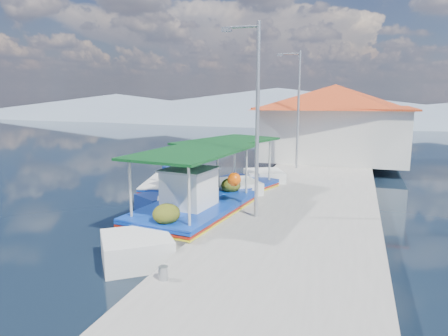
% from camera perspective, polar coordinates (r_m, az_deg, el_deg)
% --- Properties ---
extents(ground, '(160.00, 160.00, 0.00)m').
position_cam_1_polar(ground, '(13.47, -17.35, -9.12)').
color(ground, black).
rests_on(ground, ground).
extents(quay, '(5.00, 44.00, 0.50)m').
position_cam_1_polar(quay, '(16.87, 12.02, -4.03)').
color(quay, '#A19E97').
rests_on(quay, ground).
extents(bollards, '(0.20, 17.20, 0.30)m').
position_cam_1_polar(bollards, '(16.39, 4.47, -2.81)').
color(bollards, '#A5A8AD').
rests_on(bollards, quay).
extents(main_caique, '(3.25, 8.71, 2.89)m').
position_cam_1_polar(main_caique, '(13.59, -3.99, -6.02)').
color(main_caique, silver).
rests_on(main_caique, ground).
extents(caique_green_canopy, '(3.92, 7.29, 2.89)m').
position_cam_1_polar(caique_green_canopy, '(16.34, 0.41, -3.61)').
color(caique_green_canopy, silver).
rests_on(caique_green_canopy, ground).
extents(caique_blue_hull, '(2.97, 6.46, 1.18)m').
position_cam_1_polar(caique_blue_hull, '(17.64, -7.15, -3.00)').
color(caique_blue_hull, navy).
rests_on(caique_blue_hull, ground).
extents(harbor_building, '(10.49, 10.49, 4.40)m').
position_cam_1_polar(harbor_building, '(25.35, 15.15, 6.43)').
color(harbor_building, silver).
rests_on(harbor_building, quay).
extents(lamp_post_near, '(1.21, 0.14, 6.00)m').
position_cam_1_polar(lamp_post_near, '(12.64, 4.30, 7.92)').
color(lamp_post_near, '#A5A8AD').
rests_on(lamp_post_near, quay).
extents(lamp_post_far, '(1.21, 0.14, 6.00)m').
position_cam_1_polar(lamp_post_far, '(21.49, 10.13, 8.84)').
color(lamp_post_far, '#A5A8AD').
rests_on(lamp_post_far, quay).
extents(mountain_ridge, '(171.40, 96.00, 5.50)m').
position_cam_1_polar(mountain_ridge, '(66.31, 17.41, 7.97)').
color(mountain_ridge, slate).
rests_on(mountain_ridge, ground).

